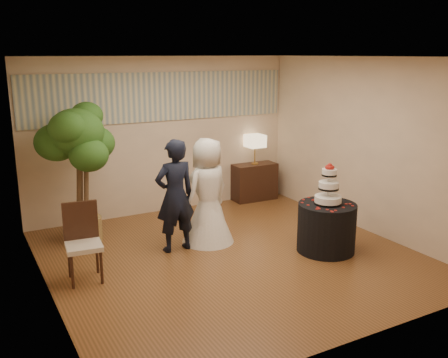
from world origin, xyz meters
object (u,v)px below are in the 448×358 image
bride (208,191)px  side_chair (84,244)px  cake_table (326,228)px  wedding_cake (329,184)px  console (254,182)px  table_lamp (255,149)px  ficus_tree (79,173)px  groom (175,196)px

bride → side_chair: size_ratio=1.62×
cake_table → wedding_cake: bearing=90.0°
wedding_cake → console: bearing=79.8°
console → table_lamp: table_lamp is taller
ficus_tree → side_chair: (-0.31, -1.44, -0.59)m
bride → console: (1.86, 1.61, -0.45)m
console → table_lamp: (0.00, 0.00, 0.65)m
ficus_tree → side_chair: bearing=-102.3°
groom → side_chair: (-1.43, -0.39, -0.33)m
bride → table_lamp: (1.86, 1.61, 0.20)m
wedding_cake → ficus_tree: 3.72m
cake_table → console: size_ratio=0.97×
groom → table_lamp: groom is taller
table_lamp → ficus_tree: 3.60m
cake_table → console: bearing=79.8°
wedding_cake → table_lamp: bearing=79.8°
groom → bride: groom is taller
groom → table_lamp: (2.43, 1.68, 0.18)m
ficus_tree → side_chair: size_ratio=2.17×
groom → table_lamp: bearing=-147.6°
table_lamp → side_chair: size_ratio=0.58×
groom → wedding_cake: groom is taller
table_lamp → side_chair: table_lamp is taller
wedding_cake → ficus_tree: (-3.04, 2.14, 0.06)m
bride → ficus_tree: ficus_tree is taller
cake_table → table_lamp: size_ratio=1.46×
bride → console: size_ratio=1.87×
groom → bride: size_ratio=1.03×
bride → cake_table: (1.35, -1.17, -0.45)m
cake_table → side_chair: side_chair is taller
groom → side_chair: groom is taller
ficus_tree → groom: bearing=-43.1°
groom → side_chair: bearing=12.9°
bride → cake_table: size_ratio=1.92×
wedding_cake → console: (0.50, 2.78, -0.66)m
groom → cake_table: size_ratio=1.98×
console → side_chair: bearing=-149.9°
groom → ficus_tree: bearing=-45.5°
cake_table → side_chair: bearing=168.1°
groom → side_chair: 1.52m
console → table_lamp: 0.65m
ficus_tree → bride: bearing=-29.9°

